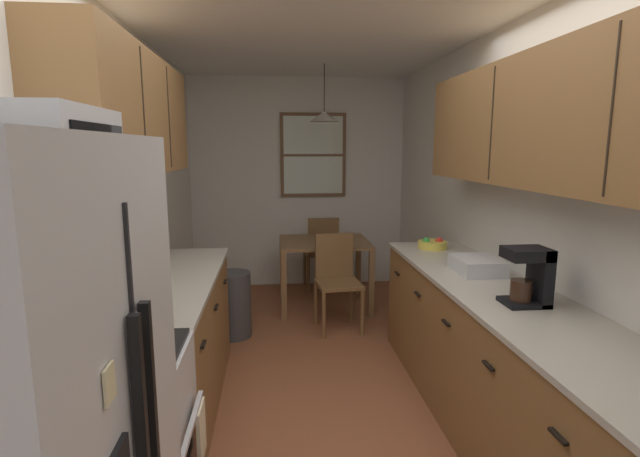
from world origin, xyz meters
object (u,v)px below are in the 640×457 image
Objects in this scene: dining_chair_near at (337,277)px; dining_chair_far at (322,249)px; trash_bin at (232,305)px; coffee_maker at (531,275)px; storage_canister at (128,302)px; dish_rack at (477,265)px; fruit_bowl at (432,244)px; microwave_over_range at (43,153)px; dining_table at (324,251)px.

dining_chair_far is (-0.01, 1.22, 0.00)m from dining_chair_near.
trash_bin is 1.96× the size of coffee_maker.
storage_canister is at bearing -98.55° from trash_bin.
dish_rack is (1.72, -1.28, 0.65)m from trash_bin.
dish_rack is (0.74, -1.41, 0.45)m from dining_chair_near.
dish_rack is (0.04, -0.77, 0.01)m from fruit_bowl.
coffee_maker is at bearing 13.63° from microwave_over_range.
storage_canister is at bearing -178.12° from coffee_maker.
dining_chair_near is (1.39, 2.57, -1.20)m from microwave_over_range.
storage_canister is at bearing -143.26° from fruit_bowl.
storage_canister is at bearing -114.15° from dining_table.
fruit_bowl is at bearing 93.01° from dish_rack.
dining_table is 2.82m from coffee_maker.
dining_chair_near is 2.95× the size of coffee_maker.
trash_bin is (-0.98, -0.13, -0.20)m from dining_chair_near.
dining_table is 4.59× the size of storage_canister.
coffee_maker reaches higher than dining_chair_far.
dining_chair_far is 1.67m from trash_bin.
microwave_over_range is 3.16m from dining_chair_near.
microwave_over_range is at bearing -118.36° from dining_chair_near.
fruit_bowl is at bearing -42.47° from dining_chair_near.
dish_rack reaches higher than dining_table.
storage_canister reaches higher than dish_rack.
coffee_maker is at bearing -89.88° from dish_rack.
dining_table is 1.58× the size of trash_bin.
dining_table is at bearing -93.94° from dining_chair_far.
dining_chair_far is 2.95× the size of coffee_maker.
storage_canister is (-1.27, -3.34, 0.50)m from dining_chair_far.
microwave_over_range reaches higher than dining_chair_far.
dish_rack is at bearing -36.67° from trash_bin.
trash_bin is at bearing 131.81° from coffee_maker.
microwave_over_range reaches higher than dish_rack.
dining_chair_far is 2.04m from fruit_bowl.
dish_rack is at bearing -86.99° from fruit_bowl.
dining_chair_near and dining_chair_far have the same top height.
microwave_over_range is at bearing -166.37° from coffee_maker.
microwave_over_range is 2.82× the size of storage_canister.
storage_canister reaches higher than dining_chair_far.
dining_chair_near is at bearing -84.81° from dining_table.
coffee_maker is at bearing -88.31° from fruit_bowl.
storage_canister reaches higher than dining_table.
dining_chair_far is at bearing 111.00° from fruit_bowl.
dining_chair_far is 2.65× the size of dish_rack.
coffee_maker is at bearing -48.19° from trash_bin.
coffee_maker is (0.74, -2.06, 0.56)m from dining_chair_near.
coffee_maker is at bearing -73.32° from dining_table.
microwave_over_range reaches higher than coffee_maker.
storage_canister is 0.60× the size of dish_rack.
dining_chair_far is at bearing 70.08° from microwave_over_range.
fruit_bowl is (0.72, -1.86, 0.44)m from dining_chair_far.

